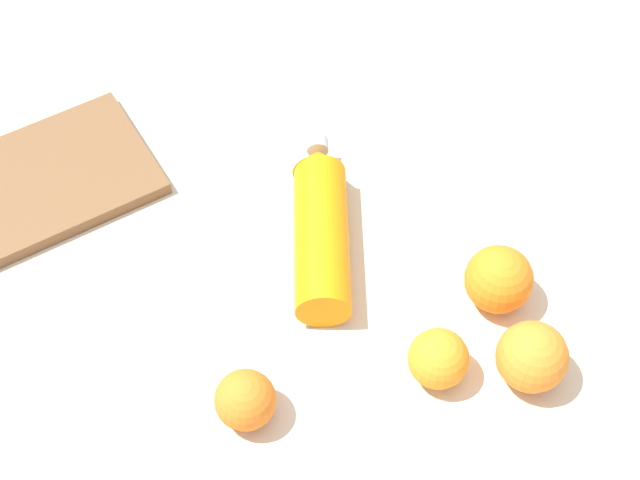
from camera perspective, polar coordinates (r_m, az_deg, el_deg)
ground_plane at (r=1.16m, az=0.55°, el=-1.16°), size 2.40×2.40×0.00m
water_bottle at (r=1.15m, az=-0.02°, el=0.79°), size 0.22×0.21×0.06m
orange_0 at (r=1.07m, az=12.45°, el=-6.78°), size 0.08×0.08×0.08m
orange_1 at (r=1.03m, az=-4.44°, el=-9.43°), size 0.07×0.07×0.07m
orange_2 at (r=1.06m, az=7.03°, el=-7.00°), size 0.07×0.07×0.07m
orange_3 at (r=1.12m, az=10.54°, el=-2.31°), size 0.08×0.08×0.08m
cutting_board at (r=1.27m, az=-16.32°, el=3.23°), size 0.33×0.27×0.02m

